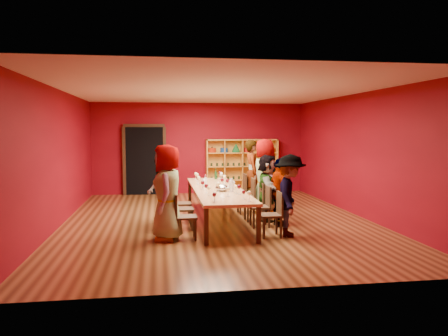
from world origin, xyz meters
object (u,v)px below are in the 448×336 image
Objects in this scene: person_left_2 at (161,190)px; person_right_1 at (280,192)px; chair_person_right_0 at (274,212)px; chair_person_right_3 at (249,194)px; person_right_4 at (252,173)px; chair_person_left_1 at (180,206)px; chair_person_left_2 at (178,201)px; shelving_unit at (242,164)px; person_left_0 at (167,192)px; chair_person_right_1 at (263,204)px; chair_person_left_0 at (182,214)px; chair_person_right_2 at (257,200)px; tasting_table at (217,191)px; chair_person_right_4 at (241,188)px; spittoon_bowl at (222,188)px; wine_bottle at (216,175)px; person_left_1 at (167,190)px; person_right_2 at (267,188)px; person_right_3 at (265,176)px; person_right_0 at (290,195)px.

person_left_2 is 2.67m from person_right_1.
chair_person_right_0 is 2.47m from chair_person_right_3.
chair_person_right_0 is 3.61m from person_right_4.
chair_person_left_1 is 1.00× the size of chair_person_left_2.
shelving_unit reaches higher than chair_person_left_1.
person_left_0 is 4.26m from person_right_4.
chair_person_right_1 is at bearing -21.00° from chair_person_left_2.
chair_person_left_0 is 0.59× the size of person_left_2.
chair_person_right_0 and chair_person_right_2 have the same top height.
person_left_2 is at bearing -158.90° from chair_person_right_3.
chair_person_right_3 reaches higher than tasting_table.
chair_person_left_0 is 1.00× the size of chair_person_right_2.
person_left_0 is at bearing 100.77° from person_right_1.
shelving_unit reaches higher than tasting_table.
shelving_unit is at bearing 78.88° from chair_person_right_4.
wine_bottle reaches higher than spittoon_bowl.
person_right_4 is (0.32, 2.03, 0.42)m from chair_person_right_2.
person_right_1 is 1.68× the size of chair_person_right_4.
person_left_1 is 1.92× the size of chair_person_right_0.
person_left_0 is at bearing -100.00° from chair_person_left_2.
tasting_table is 1.91m from wine_bottle.
chair_person_left_0 is at bearing 94.21° from person_left_0.
chair_person_right_3 is at bearing 26.41° from person_right_2.
person_left_2 is 2.45m from person_right_2.
shelving_unit is 5.74m from person_left_1.
person_left_1 is at bearing -127.97° from chair_person_right_4.
spittoon_bowl is (0.96, 0.36, 0.32)m from chair_person_left_1.
person_left_2 is 1.39m from spittoon_bowl.
person_left_1 is at bearing -163.31° from spittoon_bowl.
person_left_2 is at bearing -175.11° from tasting_table.
person_right_1 is 1.56m from person_right_3.
chair_person_right_0 and chair_person_right_1 have the same top height.
shelving_unit reaches higher than chair_person_right_2.
person_left_0 reaches higher than chair_person_left_2.
person_right_1 is (0.05, 0.92, -0.07)m from person_right_0.
chair_person_left_2 is 0.47m from person_left_2.
chair_person_right_2 is 2.23m from wine_bottle.
tasting_table is 5.06× the size of chair_person_right_3.
person_right_0 is (2.13, -1.62, 0.32)m from chair_person_left_2.
chair_person_left_2 is 0.47× the size of person_right_3.
chair_person_left_2 is 3.01× the size of spittoon_bowl.
person_left_1 is at bearing -177.18° from person_left_0.
chair_person_right_1 is 0.49× the size of person_right_4.
chair_person_left_1 is 2.34m from person_right_0.
wine_bottle is (-1.06, 2.71, 0.11)m from person_right_1.
person_left_0 reaches higher than person_right_4.
person_right_2 is 5.22× the size of wine_bottle.
chair_person_left_0 is 0.85m from chair_person_left_1.
wine_bottle is at bearing 162.81° from person_left_0.
shelving_unit reaches higher than spittoon_bowl.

